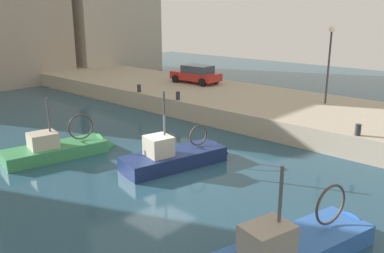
{
  "coord_description": "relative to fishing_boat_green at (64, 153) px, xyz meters",
  "views": [
    {
      "loc": [
        -11.54,
        -12.7,
        6.86
      ],
      "look_at": [
        3.14,
        0.84,
        1.2
      ],
      "focal_mm": 37.91,
      "sensor_mm": 36.0,
      "label": 1
    }
  ],
  "objects": [
    {
      "name": "fishing_boat_navy",
      "position": [
        3.03,
        -5.1,
        0.0
      ],
      "size": [
        5.92,
        2.84,
        4.33
      ],
      "color": "navy",
      "rests_on": "ground"
    },
    {
      "name": "quay_wall",
      "position": [
        13.43,
        -4.81,
        0.49
      ],
      "size": [
        9.0,
        56.0,
        1.2
      ],
      "primitive_type": "cube",
      "color": "#ADA08C",
      "rests_on": "ground"
    },
    {
      "name": "quay_streetlamp",
      "position": [
        14.93,
        -6.55,
        4.34
      ],
      "size": [
        0.36,
        0.36,
        4.83
      ],
      "color": "#38383D",
      "rests_on": "quay_wall"
    },
    {
      "name": "mooring_bollard_mid",
      "position": [
        9.28,
        1.19,
        1.36
      ],
      "size": [
        0.28,
        0.28,
        0.55
      ],
      "primitive_type": "cylinder",
      "color": "#2D2D33",
      "rests_on": "quay_wall"
    },
    {
      "name": "mooring_bollard_south",
      "position": [
        9.28,
        -10.81,
        1.36
      ],
      "size": [
        0.28,
        0.28,
        0.55
      ],
      "primitive_type": "cylinder",
      "color": "#2D2D33",
      "rests_on": "quay_wall"
    },
    {
      "name": "water_surface",
      "position": [
        1.93,
        -4.81,
        -0.11
      ],
      "size": [
        80.0,
        80.0,
        0.0
      ],
      "primitive_type": "plane",
      "color": "navy",
      "rests_on": "ground"
    },
    {
      "name": "fishing_boat_green",
      "position": [
        0.0,
        0.0,
        0.0
      ],
      "size": [
        5.85,
        2.71,
        3.75
      ],
      "color": "#388951",
      "rests_on": "ground"
    },
    {
      "name": "parked_car_red",
      "position": [
        15.0,
        4.72,
        1.84
      ],
      "size": [
        2.17,
        4.27,
        1.47
      ],
      "color": "red",
      "rests_on": "quay_wall"
    },
    {
      "name": "mooring_bollard_north",
      "position": [
        9.28,
        5.19,
        1.36
      ],
      "size": [
        0.28,
        0.28,
        0.55
      ],
      "primitive_type": "cylinder",
      "color": "#2D2D33",
      "rests_on": "quay_wall"
    },
    {
      "name": "fishing_boat_blue",
      "position": [
        0.12,
        -12.83,
        0.0
      ],
      "size": [
        6.39,
        2.97,
        3.74
      ],
      "color": "#2D60B7",
      "rests_on": "ground"
    }
  ]
}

